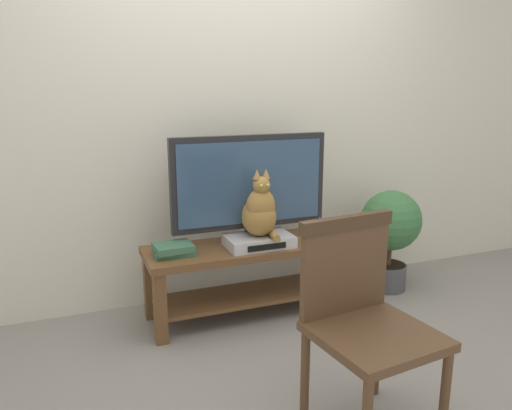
{
  "coord_description": "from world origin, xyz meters",
  "views": [
    {
      "loc": [
        -1.1,
        -2.33,
        1.46
      ],
      "look_at": [
        -0.01,
        0.47,
        0.74
      ],
      "focal_mm": 35.43,
      "sensor_mm": 36.0,
      "label": 1
    }
  ],
  "objects_px": {
    "wooden_chair": "(362,310)",
    "book_stack": "(174,249)",
    "media_box": "(259,241)",
    "tv_stand": "(253,265)",
    "tv": "(250,185)",
    "potted_plant": "(391,229)",
    "cat": "(260,211)"
  },
  "relations": [
    {
      "from": "wooden_chair",
      "to": "book_stack",
      "type": "relative_size",
      "value": 3.69
    },
    {
      "from": "media_box",
      "to": "wooden_chair",
      "type": "height_order",
      "value": "wooden_chair"
    },
    {
      "from": "tv_stand",
      "to": "media_box",
      "type": "xyz_separation_m",
      "value": [
        0.02,
        -0.06,
        0.18
      ]
    },
    {
      "from": "tv",
      "to": "book_stack",
      "type": "height_order",
      "value": "tv"
    },
    {
      "from": "media_box",
      "to": "potted_plant",
      "type": "bearing_deg",
      "value": 4.54
    },
    {
      "from": "tv",
      "to": "cat",
      "type": "xyz_separation_m",
      "value": [
        0.02,
        -0.12,
        -0.14
      ]
    },
    {
      "from": "book_stack",
      "to": "cat",
      "type": "bearing_deg",
      "value": -4.7
    },
    {
      "from": "tv_stand",
      "to": "potted_plant",
      "type": "xyz_separation_m",
      "value": [
        1.06,
        0.03,
        0.12
      ]
    },
    {
      "from": "book_stack",
      "to": "media_box",
      "type": "bearing_deg",
      "value": -3.34
    },
    {
      "from": "tv_stand",
      "to": "book_stack",
      "type": "relative_size",
      "value": 5.54
    },
    {
      "from": "tv",
      "to": "wooden_chair",
      "type": "bearing_deg",
      "value": -87.9
    },
    {
      "from": "wooden_chair",
      "to": "tv_stand",
      "type": "bearing_deg",
      "value": 92.19
    },
    {
      "from": "tv_stand",
      "to": "potted_plant",
      "type": "bearing_deg",
      "value": 1.4
    },
    {
      "from": "tv",
      "to": "potted_plant",
      "type": "height_order",
      "value": "tv"
    },
    {
      "from": "tv_stand",
      "to": "media_box",
      "type": "bearing_deg",
      "value": -73.94
    },
    {
      "from": "wooden_chair",
      "to": "media_box",
      "type": "bearing_deg",
      "value": 91.46
    },
    {
      "from": "media_box",
      "to": "book_stack",
      "type": "height_order",
      "value": "media_box"
    },
    {
      "from": "tv_stand",
      "to": "wooden_chair",
      "type": "relative_size",
      "value": 1.5
    },
    {
      "from": "cat",
      "to": "potted_plant",
      "type": "height_order",
      "value": "cat"
    },
    {
      "from": "tv",
      "to": "tv_stand",
      "type": "bearing_deg",
      "value": -90.02
    },
    {
      "from": "wooden_chair",
      "to": "potted_plant",
      "type": "height_order",
      "value": "wooden_chair"
    },
    {
      "from": "tv",
      "to": "book_stack",
      "type": "bearing_deg",
      "value": -171.07
    },
    {
      "from": "tv",
      "to": "media_box",
      "type": "height_order",
      "value": "tv"
    },
    {
      "from": "tv_stand",
      "to": "cat",
      "type": "distance_m",
      "value": 0.38
    },
    {
      "from": "media_box",
      "to": "tv_stand",
      "type": "bearing_deg",
      "value": 106.06
    },
    {
      "from": "book_stack",
      "to": "potted_plant",
      "type": "relative_size",
      "value": 0.34
    },
    {
      "from": "media_box",
      "to": "wooden_chair",
      "type": "distance_m",
      "value": 1.11
    },
    {
      "from": "tv",
      "to": "media_box",
      "type": "distance_m",
      "value": 0.35
    },
    {
      "from": "potted_plant",
      "to": "wooden_chair",
      "type": "bearing_deg",
      "value": -130.33
    },
    {
      "from": "tv_stand",
      "to": "book_stack",
      "type": "height_order",
      "value": "book_stack"
    },
    {
      "from": "potted_plant",
      "to": "tv_stand",
      "type": "bearing_deg",
      "value": -178.6
    },
    {
      "from": "tv_stand",
      "to": "tv",
      "type": "distance_m",
      "value": 0.51
    }
  ]
}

